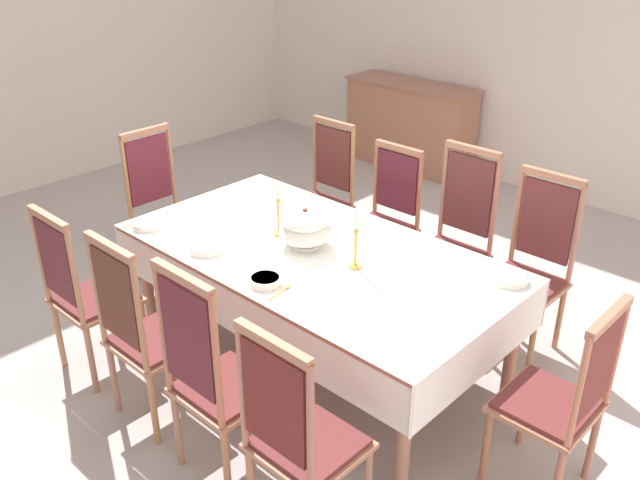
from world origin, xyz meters
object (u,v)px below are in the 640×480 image
at_px(chair_north_d, 531,265).
at_px(bowl_near_left, 146,224).
at_px(chair_south_a, 84,291).
at_px(soup_tureen, 306,228).
at_px(chair_south_c, 214,375).
at_px(chair_head_east, 562,397).
at_px(spoon_secondary, 284,289).
at_px(dining_table, 316,261).
at_px(chair_south_b, 144,330).
at_px(bowl_far_left, 206,247).
at_px(bowl_near_right, 265,280).
at_px(bowl_far_right, 510,277).
at_px(candlestick_west, 279,214).
at_px(chair_north_a, 322,192).
at_px(chair_north_c, 455,236).
at_px(chair_north_b, 385,217).
at_px(spoon_primary, 139,220).
at_px(sideboard, 410,125).
at_px(candlestick_east, 356,245).
at_px(chair_south_d, 298,435).
at_px(chair_head_west, 163,206).

xyz_separation_m(chair_north_d, bowl_near_left, (-1.84, -1.52, 0.21)).
bearing_deg(chair_south_a, soup_tureen, 51.17).
xyz_separation_m(chair_south_a, chair_north_d, (1.75, 2.02, 0.02)).
height_order(chair_south_c, chair_head_east, chair_south_c).
relative_size(chair_north_d, spoon_secondary, 6.49).
xyz_separation_m(dining_table, soup_tureen, (-0.08, -0.00, 0.19)).
distance_m(chair_south_b, chair_south_c, 0.58).
height_order(chair_south_b, bowl_far_left, chair_south_b).
xyz_separation_m(chair_south_b, bowl_near_right, (0.35, 0.55, 0.21)).
bearing_deg(bowl_far_right, spoon_secondary, -132.59).
distance_m(candlestick_west, bowl_far_left, 0.48).
bearing_deg(bowl_near_left, bowl_far_left, 6.59).
relative_size(chair_south_a, chair_south_b, 0.96).
distance_m(chair_north_a, bowl_far_left, 1.54).
bearing_deg(chair_head_east, bowl_far_right, 50.86).
relative_size(chair_north_c, spoon_secondary, 6.70).
bearing_deg(chair_north_a, chair_south_a, 90.00).
distance_m(chair_north_b, chair_head_east, 2.09).
bearing_deg(soup_tureen, candlestick_west, -180.00).
relative_size(chair_north_a, spoon_primary, 6.30).
bearing_deg(chair_north_a, bowl_near_right, 123.21).
relative_size(chair_north_a, sideboard, 0.77).
bearing_deg(bowl_near_right, spoon_secondary, 12.57).
xyz_separation_m(chair_north_a, chair_north_c, (1.20, 0.00, 0.02)).
xyz_separation_m(chair_head_east, candlestick_east, (-1.24, 0.00, 0.35)).
relative_size(dining_table, candlestick_east, 6.74).
bearing_deg(chair_south_c, candlestick_east, 90.22).
bearing_deg(chair_south_a, spoon_secondary, 27.70).
distance_m(chair_north_a, spoon_primary, 1.52).
xyz_separation_m(chair_south_c, chair_south_d, (0.55, 0.00, -0.02)).
xyz_separation_m(soup_tureen, candlestick_east, (0.38, 0.00, 0.02)).
bearing_deg(bowl_near_right, dining_table, 99.19).
height_order(chair_north_d, candlestick_west, chair_north_d).
xyz_separation_m(chair_south_a, spoon_primary, (-0.21, 0.53, 0.21)).
bearing_deg(spoon_primary, candlestick_east, 8.85).
xyz_separation_m(chair_head_east, spoon_secondary, (-1.36, -0.44, 0.22)).
bearing_deg(bowl_near_right, candlestick_east, 63.82).
bearing_deg(chair_south_b, chair_north_a, 106.94).
height_order(dining_table, chair_south_b, chair_south_b).
bearing_deg(bowl_far_left, chair_south_a, -127.59).
relative_size(chair_north_a, candlestick_east, 3.27).
distance_m(chair_head_west, bowl_near_left, 0.79).
distance_m(chair_south_d, spoon_secondary, 0.90).
bearing_deg(sideboard, chair_north_d, 138.98).
height_order(chair_north_a, soup_tureen, chair_north_a).
relative_size(chair_head_east, bowl_far_left, 5.32).
height_order(spoon_primary, spoon_secondary, same).
bearing_deg(chair_north_d, chair_south_b, 60.78).
distance_m(chair_south_b, bowl_far_left, 0.63).
bearing_deg(chair_north_b, chair_north_d, -179.71).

